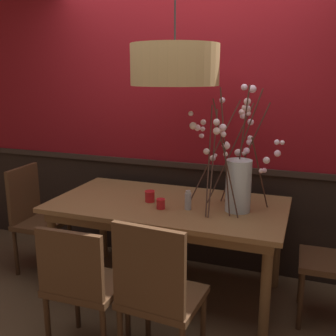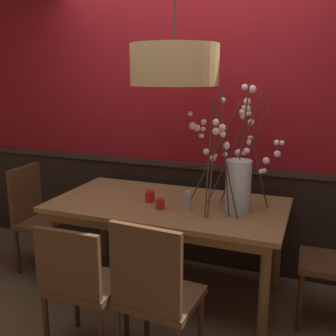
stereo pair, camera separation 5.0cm
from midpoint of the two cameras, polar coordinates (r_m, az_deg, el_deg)
ground_plane at (r=3.42m, az=-0.44°, el=-17.35°), size 24.00×24.00×0.00m
back_wall at (r=3.56m, az=3.19°, el=7.51°), size 5.58×0.14×2.78m
dining_table at (r=3.12m, az=-0.46°, el=-6.43°), size 1.81×0.96×0.77m
chair_near_side_left at (r=2.57m, az=-12.99°, el=-15.79°), size 0.46×0.41×0.89m
chair_far_side_left at (r=4.05m, az=0.97°, el=-4.33°), size 0.45×0.44×0.90m
chair_head_west_end at (r=3.78m, az=-19.11°, el=-6.26°), size 0.39×0.43×0.95m
chair_far_side_right at (r=3.93m, az=8.27°, el=-4.72°), size 0.44×0.42×0.95m
chair_near_side_right at (r=2.36m, az=-2.20°, el=-17.38°), size 0.48×0.44×0.98m
vase_with_blossoms at (r=2.90m, az=9.47°, el=-1.24°), size 0.69×0.59×0.91m
candle_holder_nearer_center at (r=3.11m, az=-3.11°, el=-4.09°), size 0.08×0.08×0.09m
candle_holder_nearer_edge at (r=2.94m, az=-1.47°, el=-5.19°), size 0.07×0.07×0.08m
condiment_bottle at (r=2.93m, az=2.42°, el=-4.71°), size 0.05×0.05×0.14m
pendant_lamp at (r=2.82m, az=0.46°, el=14.68°), size 0.62×0.62×1.11m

